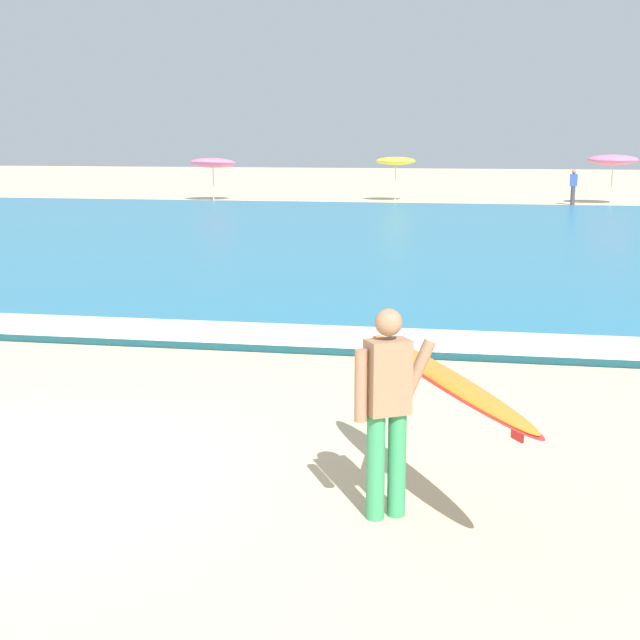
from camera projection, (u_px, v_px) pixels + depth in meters
name	position (u px, v px, depth m)	size (l,w,h in m)	color
ground_plane	(23.00, 472.00, 8.35)	(160.00, 160.00, 0.00)	beige
sea	(342.00, 239.00, 26.62)	(120.00, 28.00, 0.14)	teal
surf_foam	(205.00, 331.00, 13.69)	(120.00, 1.46, 0.01)	white
surfer_with_board	(416.00, 392.00, 7.25)	(1.70, 2.58, 1.73)	#338E56
beach_umbrella_0	(213.00, 163.00, 43.02)	(2.18, 2.21, 2.09)	beige
beach_umbrella_1	(396.00, 161.00, 42.67)	(1.87, 1.87, 2.08)	beige
beach_umbrella_2	(613.00, 160.00, 40.70)	(2.23, 2.23, 2.22)	beige
beachgoer_near_row_left	(573.00, 186.00, 40.36)	(0.32, 0.20, 1.58)	#383842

